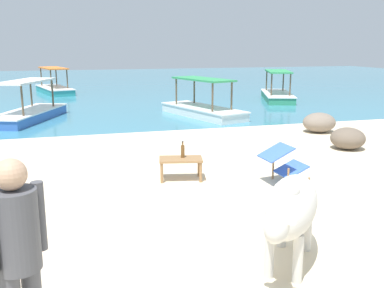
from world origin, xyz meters
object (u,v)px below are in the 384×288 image
at_px(deck_chair_far, 284,162).
at_px(boat_blue, 28,112).
at_px(person_standing, 18,252).
at_px(boat_green, 277,94).
at_px(bottle, 183,151).
at_px(boat_teal, 54,88).
at_px(boat_white, 203,108).
at_px(low_bench_table, 181,162).
at_px(cow, 291,208).

relative_size(deck_chair_far, boat_blue, 0.21).
relative_size(person_standing, boat_green, 0.42).
bearing_deg(boat_green, bottle, -14.48).
bearing_deg(boat_teal, boat_blue, 161.00).
relative_size(boat_teal, boat_white, 1.00).
xyz_separation_m(bottle, boat_green, (7.06, 10.28, -0.26)).
height_order(bottle, person_standing, person_standing).
bearing_deg(boat_green, low_bench_table, -14.55).
distance_m(low_bench_table, boat_teal, 16.17).
bearing_deg(boat_teal, bottle, 174.39).
height_order(low_bench_table, boat_blue, boat_blue).
bearing_deg(boat_green, boat_white, -33.06).
relative_size(cow, low_bench_table, 1.96).
bearing_deg(boat_teal, boat_white, -165.54).
height_order(low_bench_table, deck_chair_far, deck_chair_far).
relative_size(boat_teal, boat_blue, 1.00).
bearing_deg(boat_blue, cow, -140.54).
bearing_deg(bottle, deck_chair_far, -24.31).
bearing_deg(low_bench_table, boat_blue, 124.15).
bearing_deg(person_standing, deck_chair_far, 87.45).
bearing_deg(deck_chair_far, person_standing, -140.42).
bearing_deg(bottle, boat_green, 55.53).
height_order(deck_chair_far, person_standing, person_standing).
xyz_separation_m(person_standing, boat_blue, (-0.81, 11.89, -0.70)).
distance_m(person_standing, boat_teal, 20.26).
height_order(cow, boat_white, boat_white).
bearing_deg(low_bench_table, boat_white, 81.65).
height_order(bottle, deck_chair_far, bottle).
bearing_deg(cow, person_standing, -33.73).
height_order(low_bench_table, boat_teal, boat_teal).
relative_size(cow, deck_chair_far, 2.07).
height_order(cow, deck_chair_far, cow).
bearing_deg(low_bench_table, boat_teal, 110.71).
bearing_deg(deck_chair_far, boat_green, 61.12).
xyz_separation_m(deck_chair_far, boat_blue, (-4.75, 8.32, -0.13)).
bearing_deg(person_standing, cow, 64.27).
height_order(bottle, boat_teal, boat_teal).
bearing_deg(boat_white, boat_teal, 11.10).
xyz_separation_m(cow, low_bench_table, (-0.34, 3.36, -0.33)).
bearing_deg(person_standing, boat_teal, 135.70).
xyz_separation_m(person_standing, boat_green, (9.39, 14.58, -0.70)).
height_order(cow, boat_green, boat_green).
relative_size(low_bench_table, deck_chair_far, 1.05).
bearing_deg(person_standing, boat_white, 111.79).
bearing_deg(low_bench_table, bottle, 54.15).
bearing_deg(low_bench_table, person_standing, -106.14).
xyz_separation_m(boat_blue, boat_white, (5.67, -0.71, 0.00)).
xyz_separation_m(bottle, person_standing, (-2.33, -4.30, 0.43)).
bearing_deg(boat_teal, boat_green, -135.14).
bearing_deg(boat_blue, boat_teal, 17.55).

